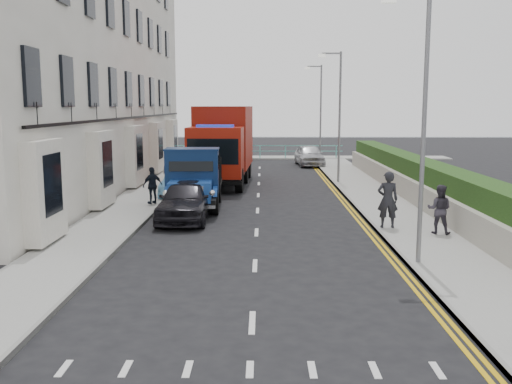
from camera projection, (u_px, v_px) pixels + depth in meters
name	position (u px, v px, depth m)	size (l,w,h in m)	color
ground	(256.00, 247.00, 17.04)	(120.00, 120.00, 0.00)	black
pavement_west	(144.00, 197.00, 25.99)	(2.40, 38.00, 0.12)	gray
pavement_east	(375.00, 198.00, 25.87)	(2.60, 38.00, 0.12)	gray
promenade	(260.00, 158.00, 45.70)	(30.00, 2.50, 0.12)	gray
sea_plane	(261.00, 137.00, 76.36)	(120.00, 120.00, 0.00)	#515E6F
terrace_west	(73.00, 46.00, 28.93)	(6.31, 30.20, 14.25)	white
garden_east	(418.00, 179.00, 25.73)	(1.45, 28.00, 1.75)	#B2AD9E
seafront_railing	(260.00, 152.00, 44.84)	(13.00, 0.08, 1.11)	#59B2A5
lamp_near	(420.00, 113.00, 14.42)	(1.23, 0.18, 7.00)	slate
lamp_mid	(337.00, 109.00, 30.24)	(1.23, 0.18, 7.00)	slate
lamp_far	(319.00, 108.00, 40.12)	(1.23, 0.18, 7.00)	slate
bedford_lorry	(193.00, 183.00, 22.74)	(2.31, 5.36, 2.49)	black
red_lorry	(223.00, 143.00, 30.57)	(3.03, 8.04, 4.15)	black
parked_car_front	(186.00, 200.00, 20.93)	(1.78, 4.43, 1.51)	black
parked_car_mid	(181.00, 183.00, 26.53)	(1.29, 3.70, 1.22)	#5F9ECB
parked_car_rear	(213.00, 170.00, 32.04)	(1.72, 4.24, 1.23)	#B3B3B8
seafront_car_left	(214.00, 153.00, 41.66)	(2.49, 5.40, 1.50)	black
seafront_car_right	(309.00, 155.00, 40.17)	(1.74, 4.33, 1.48)	#B1B1B6
pedestrian_east_near	(388.00, 200.00, 19.10)	(0.70, 0.46, 1.91)	black
pedestrian_east_far	(439.00, 209.00, 18.22)	(0.77, 0.60, 1.58)	#332F39
pedestrian_west_near	(153.00, 185.00, 23.81)	(0.90, 0.38, 1.54)	black
pedestrian_west_far	(170.00, 168.00, 30.32)	(0.76, 0.49, 1.55)	#463832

